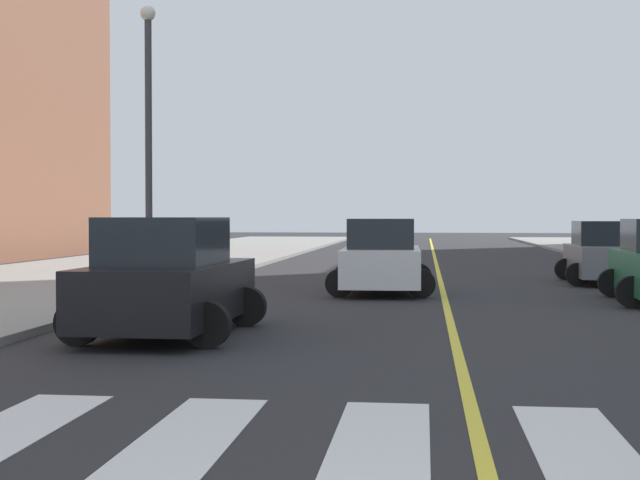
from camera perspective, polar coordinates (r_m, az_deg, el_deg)
sidewalk_kerb_west at (r=26.62m, az=-19.40°, el=-2.88°), size 10.00×120.00×0.15m
crosswalk_paint at (r=8.11m, az=10.32°, el=-13.29°), size 13.50×4.00×0.01m
lane_divider_paint at (r=43.88m, az=7.36°, el=-1.20°), size 0.16×80.00×0.01m
car_white_nearest at (r=24.08m, az=3.94°, el=-1.18°), size 2.89×4.56×2.02m
car_black_second at (r=15.71m, az=-9.70°, el=-2.56°), size 2.93×4.64×2.06m
car_gray_third at (r=29.03m, az=17.70°, el=-0.87°), size 2.77×4.37×1.93m
street_lamp at (r=26.32m, az=-10.91°, el=7.47°), size 0.44×0.44×7.97m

